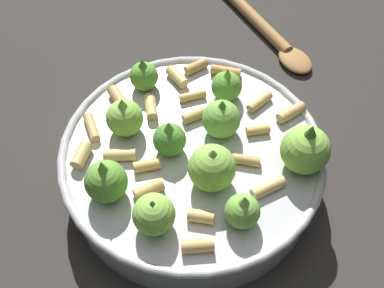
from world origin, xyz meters
name	(u,v)px	position (x,y,z in m)	size (l,w,h in m)	color
ground_plane	(192,178)	(0.00, 0.00, 0.00)	(2.40, 2.40, 0.00)	#2D2B28
cooking_pan	(193,160)	(0.00, 0.00, 0.04)	(0.26, 0.26, 0.11)	#B7B7BC
wooden_spoon	(261,25)	(-0.23, -0.13, 0.01)	(0.07, 0.24, 0.02)	#9E703D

